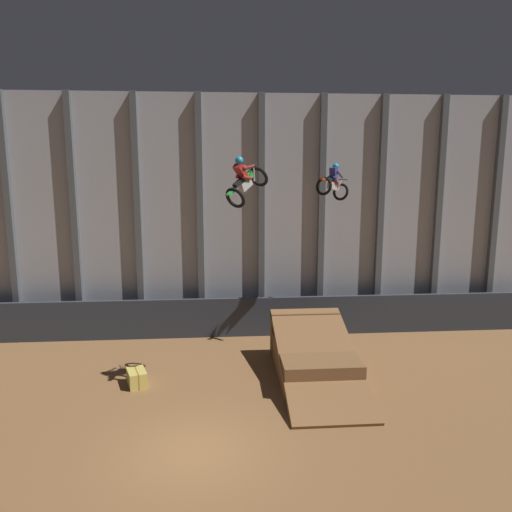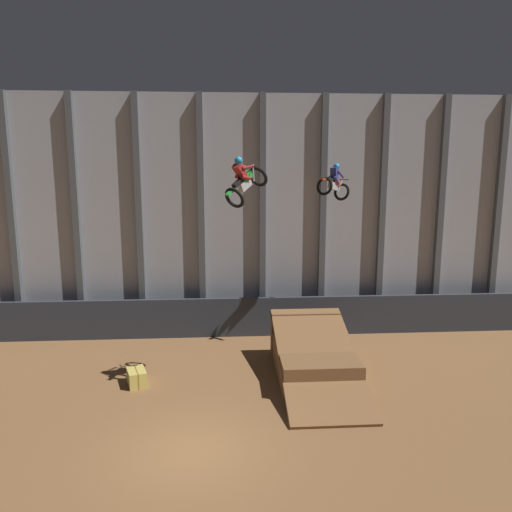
{
  "view_description": "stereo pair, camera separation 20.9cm",
  "coord_description": "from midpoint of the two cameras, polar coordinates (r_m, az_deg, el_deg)",
  "views": [
    {
      "loc": [
        0.74,
        -12.41,
        7.68
      ],
      "look_at": [
        2.17,
        5.63,
        4.35
      ],
      "focal_mm": 35.0,
      "sensor_mm": 36.0,
      "label": 1
    },
    {
      "loc": [
        0.95,
        -12.43,
        7.68
      ],
      "look_at": [
        2.17,
        5.63,
        4.35
      ],
      "focal_mm": 35.0,
      "sensor_mm": 36.0,
      "label": 2
    }
  ],
  "objects": [
    {
      "name": "ground_plane",
      "position": [
        14.63,
        -7.08,
        -21.34
      ],
      "size": [
        60.0,
        60.0,
        0.0
      ],
      "primitive_type": "plane",
      "color": "brown"
    },
    {
      "name": "rider_bike_left_air",
      "position": [
        16.3,
        -0.97,
        8.57
      ],
      "size": [
        1.66,
        1.74,
        1.69
      ],
      "rotation": [
        0.47,
        0.0,
        -0.72
      ],
      "color": "black"
    },
    {
      "name": "dirt_ramp",
      "position": [
        19.05,
        6.85,
        -11.29
      ],
      "size": [
        2.79,
        6.08,
        2.0
      ],
      "color": "brown",
      "rests_on": "ground_plane"
    },
    {
      "name": "arena_back_wall",
      "position": [
        22.8,
        -5.98,
        4.59
      ],
      "size": [
        32.0,
        0.4,
        10.78
      ],
      "color": "#A3A8B2",
      "rests_on": "ground_plane"
    },
    {
      "name": "rider_bike_right_air",
      "position": [
        20.78,
        9.18,
        8.18
      ],
      "size": [
        1.64,
        1.68,
        1.58
      ],
      "rotation": [
        -0.2,
        0.0,
        -0.75
      ],
      "color": "black"
    },
    {
      "name": "lower_barrier",
      "position": [
        22.7,
        -5.86,
        -7.04
      ],
      "size": [
        31.36,
        0.2,
        1.78
      ],
      "color": "#2D333D",
      "rests_on": "ground_plane"
    },
    {
      "name": "hay_bale_trackside",
      "position": [
        18.58,
        -13.17,
        -13.35
      ],
      "size": [
        0.85,
        1.04,
        0.57
      ],
      "rotation": [
        0.0,
        0.0,
        1.88
      ],
      "color": "#CCB751",
      "rests_on": "ground_plane"
    }
  ]
}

